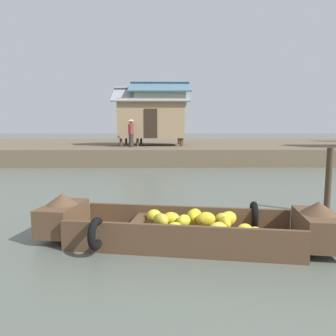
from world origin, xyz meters
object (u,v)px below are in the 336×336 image
at_px(banana_boat, 185,227).
at_px(mooring_post, 328,181).
at_px(vendor_person, 131,131).
at_px(stilt_house_mid_left, 160,111).
at_px(stilt_house_left, 152,118).

height_order(banana_boat, mooring_post, mooring_post).
bearing_deg(banana_boat, vendor_person, 99.65).
bearing_deg(banana_boat, mooring_post, 28.44).
xyz_separation_m(stilt_house_mid_left, vendor_person, (-1.68, -2.57, -1.33)).
distance_m(banana_boat, mooring_post, 3.96).
bearing_deg(vendor_person, stilt_house_left, 63.81).
relative_size(vendor_person, mooring_post, 1.08).
relative_size(stilt_house_left, vendor_person, 2.92).
height_order(banana_boat, vendor_person, vendor_person).
distance_m(stilt_house_left, vendor_person, 2.71).
xyz_separation_m(vendor_person, mooring_post, (5.74, -11.54, -1.07)).
distance_m(banana_boat, vendor_person, 13.69).
bearing_deg(stilt_house_left, stilt_house_mid_left, 25.48).
bearing_deg(banana_boat, stilt_house_mid_left, 92.13).
relative_size(banana_boat, stilt_house_mid_left, 1.21).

